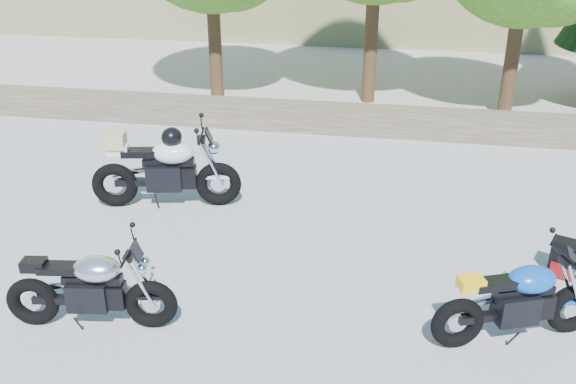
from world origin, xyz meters
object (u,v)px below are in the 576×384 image
Objects in this scene: backpack at (565,259)px; blue_bike at (519,302)px; white_bike at (165,168)px; silver_bike at (91,290)px.

blue_bike is at bearing -95.90° from backpack.
white_bike is at bearing -167.75° from backpack.
silver_bike is 4.31m from blue_bike.
silver_bike is at bearing -96.72° from white_bike.
blue_bike is (4.27, 0.54, 0.00)m from silver_bike.
white_bike is (-0.25, 2.87, 0.15)m from silver_bike.
white_bike is 1.23× the size of blue_bike.
silver_bike is 0.84× the size of white_bike.
white_bike is at bearing 131.37° from blue_bike.
silver_bike is 2.88m from white_bike.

